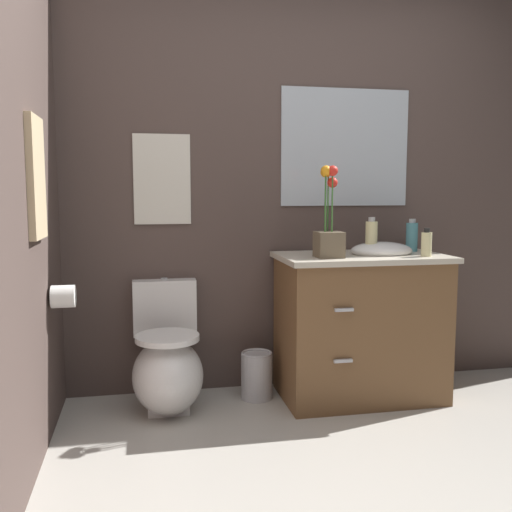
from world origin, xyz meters
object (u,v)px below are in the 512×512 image
(lotion_bottle, at_px, (426,244))
(wall_mirror, at_px, (345,148))
(toilet, at_px, (167,365))
(trash_bin, at_px, (257,375))
(flower_vase, at_px, (329,227))
(wall_poster, at_px, (162,179))
(toilet_paper_roll, at_px, (63,296))
(soap_bottle, at_px, (371,237))
(hanging_towel, at_px, (36,178))
(hand_wash_bottle, at_px, (412,236))
(vanity_cabinet, at_px, (360,324))

(lotion_bottle, xyz_separation_m, wall_mirror, (-0.32, 0.44, 0.55))
(toilet, height_order, trash_bin, toilet)
(flower_vase, bearing_deg, wall_poster, 155.78)
(trash_bin, xyz_separation_m, toilet_paper_roll, (-1.01, -0.26, 0.54))
(flower_vase, xyz_separation_m, lotion_bottle, (0.55, -0.05, -0.10))
(soap_bottle, relative_size, hanging_towel, 0.41)
(flower_vase, xyz_separation_m, hand_wash_bottle, (0.59, 0.20, -0.08))
(toilet, bearing_deg, hanging_towel, -140.03)
(vanity_cabinet, distance_m, hanging_towel, 1.90)
(vanity_cabinet, height_order, hand_wash_bottle, hand_wash_bottle)
(vanity_cabinet, xyz_separation_m, lotion_bottle, (0.31, -0.15, 0.47))
(toilet, relative_size, wall_mirror, 0.86)
(soap_bottle, relative_size, hand_wash_bottle, 1.09)
(vanity_cabinet, bearing_deg, hand_wash_bottle, 16.55)
(toilet, bearing_deg, flower_vase, -8.08)
(vanity_cabinet, height_order, trash_bin, vanity_cabinet)
(flower_vase, height_order, trash_bin, flower_vase)
(lotion_bottle, relative_size, wall_poster, 0.31)
(toilet, relative_size, trash_bin, 2.54)
(hand_wash_bottle, height_order, hanging_towel, hanging_towel)
(toilet_paper_roll, bearing_deg, hand_wash_bottle, 8.01)
(soap_bottle, height_order, toilet_paper_roll, soap_bottle)
(soap_bottle, relative_size, wall_mirror, 0.26)
(hanging_towel, bearing_deg, toilet, 39.97)
(trash_bin, height_order, wall_poster, wall_poster)
(toilet, relative_size, soap_bottle, 3.26)
(hand_wash_bottle, bearing_deg, wall_mirror, 152.23)
(soap_bottle, distance_m, hanging_towel, 1.79)
(hand_wash_bottle, distance_m, hanging_towel, 2.11)
(vanity_cabinet, distance_m, lotion_bottle, 0.59)
(wall_poster, relative_size, wall_mirror, 0.64)
(lotion_bottle, height_order, hanging_towel, hanging_towel)
(lotion_bottle, distance_m, trash_bin, 1.21)
(trash_bin, bearing_deg, toilet_paper_roll, -165.79)
(soap_bottle, height_order, hanging_towel, hanging_towel)
(toilet, distance_m, wall_mirror, 1.65)
(vanity_cabinet, xyz_separation_m, wall_mirror, (-0.00, 0.29, 1.02))
(trash_bin, xyz_separation_m, hanging_towel, (-1.06, -0.52, 1.11))
(hanging_towel, bearing_deg, soap_bottle, 14.03)
(vanity_cabinet, bearing_deg, lotion_bottle, -25.68)
(trash_bin, bearing_deg, wall_poster, 157.78)
(wall_poster, relative_size, toilet_paper_roll, 4.65)
(hand_wash_bottle, relative_size, hanging_towel, 0.37)
(hanging_towel, bearing_deg, wall_poster, 52.85)
(lotion_bottle, bearing_deg, wall_poster, 162.55)
(wall_poster, relative_size, hanging_towel, 0.98)
(flower_vase, relative_size, soap_bottle, 2.33)
(vanity_cabinet, height_order, wall_poster, wall_poster)
(wall_poster, xyz_separation_m, wall_mirror, (1.10, 0.00, 0.20))
(wall_mirror, bearing_deg, trash_bin, -160.54)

